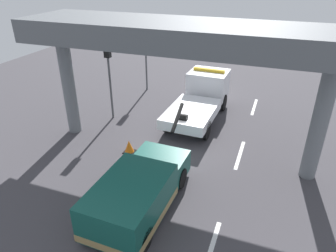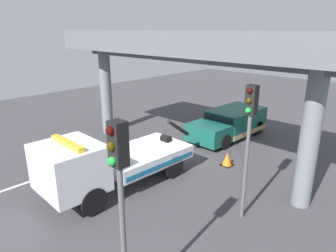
{
  "view_description": "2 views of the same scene",
  "coord_description": "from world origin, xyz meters",
  "px_view_note": "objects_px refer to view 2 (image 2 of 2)",
  "views": [
    {
      "loc": [
        -13.02,
        -4.08,
        8.13
      ],
      "look_at": [
        -1.23,
        0.28,
        1.57
      ],
      "focal_mm": 33.32,
      "sensor_mm": 36.0,
      "label": 1
    },
    {
      "loc": [
        9.69,
        9.1,
        6.11
      ],
      "look_at": [
        0.07,
        -0.09,
        1.83
      ],
      "focal_mm": 32.4,
      "sensor_mm": 36.0,
      "label": 2
    }
  ],
  "objects_px": {
    "towed_van_green": "(230,124)",
    "traffic_light_far": "(119,181)",
    "traffic_light_near": "(249,125)",
    "traffic_cone_orange": "(227,159)",
    "tow_truck_white": "(104,163)"
  },
  "relations": [
    {
      "from": "tow_truck_white",
      "to": "traffic_light_far",
      "type": "distance_m",
      "value": 5.93
    },
    {
      "from": "tow_truck_white",
      "to": "traffic_light_near",
      "type": "bearing_deg",
      "value": 114.36
    },
    {
      "from": "tow_truck_white",
      "to": "traffic_light_far",
      "type": "bearing_deg",
      "value": 59.38
    },
    {
      "from": "tow_truck_white",
      "to": "towed_van_green",
      "type": "relative_size",
      "value": 1.39
    },
    {
      "from": "towed_van_green",
      "to": "traffic_light_far",
      "type": "bearing_deg",
      "value": 22.29
    },
    {
      "from": "traffic_light_near",
      "to": "traffic_light_far",
      "type": "height_order",
      "value": "traffic_light_near"
    },
    {
      "from": "towed_van_green",
      "to": "traffic_light_far",
      "type": "distance_m",
      "value": 12.8
    },
    {
      "from": "traffic_light_near",
      "to": "traffic_cone_orange",
      "type": "distance_m",
      "value": 5.06
    },
    {
      "from": "towed_van_green",
      "to": "traffic_cone_orange",
      "type": "bearing_deg",
      "value": 31.42
    },
    {
      "from": "traffic_light_far",
      "to": "towed_van_green",
      "type": "bearing_deg",
      "value": -157.71
    },
    {
      "from": "towed_van_green",
      "to": "tow_truck_white",
      "type": "bearing_deg",
      "value": -0.15
    },
    {
      "from": "traffic_light_far",
      "to": "tow_truck_white",
      "type": "bearing_deg",
      "value": -120.62
    },
    {
      "from": "tow_truck_white",
      "to": "traffic_cone_orange",
      "type": "bearing_deg",
      "value": 157.82
    },
    {
      "from": "traffic_light_near",
      "to": "traffic_light_far",
      "type": "distance_m",
      "value": 5.0
    },
    {
      "from": "traffic_light_near",
      "to": "traffic_cone_orange",
      "type": "xyz_separation_m",
      "value": [
        -3.12,
        -2.63,
        -2.99
      ]
    }
  ]
}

